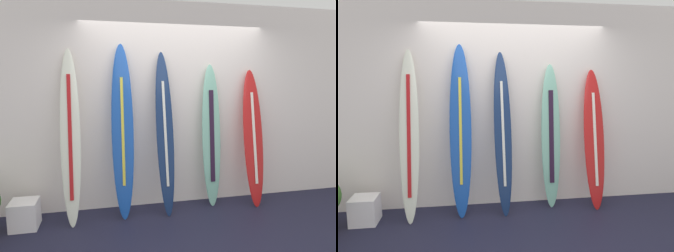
# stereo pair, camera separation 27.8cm
# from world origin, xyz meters

# --- Properties ---
(ground) EXTENTS (8.00, 8.00, 0.04)m
(ground) POSITION_xyz_m (0.00, 0.00, -0.02)
(ground) COLOR #1A1A2F
(wall_back) EXTENTS (7.20, 0.20, 2.80)m
(wall_back) POSITION_xyz_m (0.00, 1.30, 1.40)
(wall_back) COLOR white
(wall_back) RESTS_ON ground
(surfboard_ivory) EXTENTS (0.25, 0.51, 2.15)m
(surfboard_ivory) POSITION_xyz_m (-1.38, 0.92, 1.06)
(surfboard_ivory) COLOR silver
(surfboard_ivory) RESTS_ON ground
(surfboard_cobalt) EXTENTS (0.29, 0.43, 2.22)m
(surfboard_cobalt) POSITION_xyz_m (-0.74, 0.95, 1.10)
(surfboard_cobalt) COLOR #1B4EB0
(surfboard_cobalt) RESTS_ON ground
(surfboard_navy) EXTENTS (0.26, 0.47, 2.13)m
(surfboard_navy) POSITION_xyz_m (-0.19, 0.94, 1.05)
(surfboard_navy) COLOR navy
(surfboard_navy) RESTS_ON ground
(surfboard_seafoam) EXTENTS (0.29, 0.28, 1.98)m
(surfboard_seafoam) POSITION_xyz_m (0.49, 1.03, 0.97)
(surfboard_seafoam) COLOR #81C4AC
(surfboard_seafoam) RESTS_ON ground
(surfboard_crimson) EXTENTS (0.29, 0.45, 1.91)m
(surfboard_crimson) POSITION_xyz_m (1.08, 0.95, 0.94)
(surfboard_crimson) COLOR red
(surfboard_crimson) RESTS_ON ground
(display_block_left) EXTENTS (0.31, 0.31, 0.33)m
(display_block_left) POSITION_xyz_m (-1.93, 0.84, 0.17)
(display_block_left) COLOR white
(display_block_left) RESTS_ON ground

